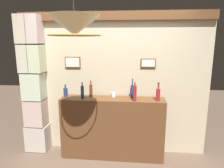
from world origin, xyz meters
The scene contains 11 objects.
panelled_rear_partition centered at (0.00, 1.10, 1.28)m, with size 3.17×0.15×2.41m.
stone_pillar centered at (-1.36, 0.95, 1.19)m, with size 0.39×0.34×2.35m.
bar_shelf_unit centered at (0.00, 0.85, 0.51)m, with size 1.69×0.35×1.03m, color brown.
liquor_bottle_vermouth centered at (-0.79, 0.89, 1.11)m, with size 0.07×0.07×0.20m.
liquor_bottle_mezcal centered at (-0.37, 0.92, 1.14)m, with size 0.05×0.05×0.27m.
liquor_bottle_tequila centered at (0.72, 0.79, 1.13)m, with size 0.06×0.06×0.29m.
liquor_bottle_whiskey centered at (-0.48, 0.79, 1.14)m, with size 0.05×0.05×0.27m.
liquor_bottle_bourbon centered at (0.36, 0.74, 1.15)m, with size 0.06×0.06×0.30m.
liquor_bottle_scotch centered at (0.32, 0.93, 1.14)m, with size 0.05×0.05×0.31m.
glass_tumbler_rocks centered at (0.01, 0.95, 1.06)m, with size 0.07×0.07×0.07m.
pendant_lamp centered at (-0.32, -0.09, 2.10)m, with size 0.58×0.58×0.64m.
Camera 1 is at (0.32, -2.31, 1.94)m, focal length 32.53 mm.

